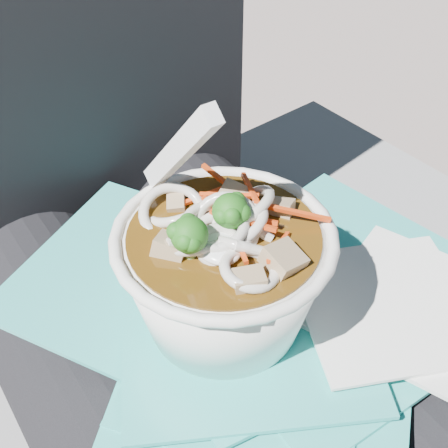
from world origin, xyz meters
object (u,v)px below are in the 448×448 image
plastic_bag (253,330)px  udon_bowl (223,268)px  lap (231,388)px  person_body (177,300)px  stone_ledge (167,433)px

plastic_bag → udon_bowl: 0.07m
lap → plastic_bag: 0.09m
person_body → lap: bearing=-90.0°
person_body → udon_bowl: person_body is taller
lap → plastic_bag: size_ratio=1.06×
lap → udon_bowl: bearing=156.4°
plastic_bag → person_body: bearing=95.3°
plastic_bag → udon_bowl: (-0.02, 0.02, 0.06)m
udon_bowl → lap: bearing=-23.6°
stone_ledge → udon_bowl: 0.47m
lap → person_body: size_ratio=0.49×
stone_ledge → udon_bowl: bearing=-92.5°
lap → stone_ledge: bearing=90.0°
stone_ledge → udon_bowl: size_ratio=5.08×
stone_ledge → plastic_bag: bearing=-86.5°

